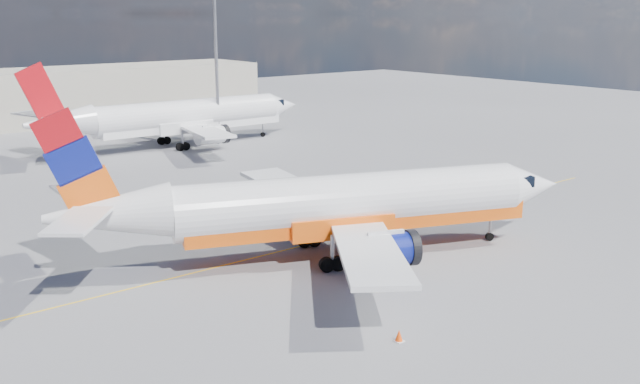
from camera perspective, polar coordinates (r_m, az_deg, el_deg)
ground at (r=49.00m, az=0.60°, el=-5.22°), size 240.00×240.00×0.00m
taxi_line at (r=51.23m, az=-1.53°, el=-4.34°), size 70.00×0.15×0.01m
terminal_main at (r=116.59m, az=-21.57°, el=7.11°), size 70.00×14.00×8.00m
main_jet at (r=47.92m, az=1.18°, el=-1.07°), size 36.01×27.23×11.01m
second_jet at (r=90.59m, az=-11.16°, el=5.90°), size 36.73×29.05×11.13m
gse_tug at (r=60.35m, az=2.97°, el=-0.75°), size 2.52×1.97×1.61m
traffic_cone at (r=37.10m, az=6.34°, el=-11.36°), size 0.46×0.46×0.64m
floodlight_mast at (r=90.79m, az=-8.32°, el=11.06°), size 1.42×1.42×19.40m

